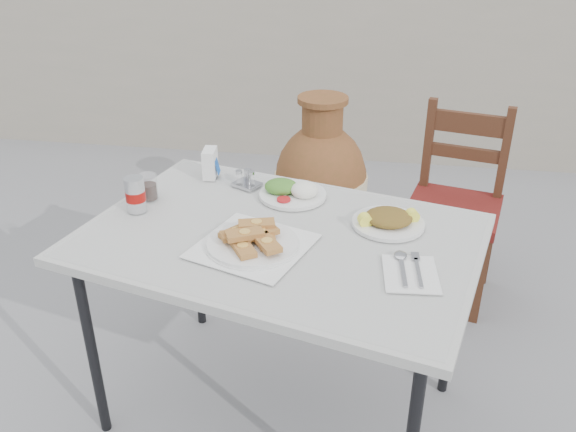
% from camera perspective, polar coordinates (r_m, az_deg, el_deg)
% --- Properties ---
extents(ground, '(80.00, 80.00, 0.00)m').
position_cam_1_polar(ground, '(2.37, -3.02, -16.79)').
color(ground, slate).
rests_on(ground, ground).
extents(cafe_table, '(1.37, 1.09, 0.73)m').
position_cam_1_polar(cafe_table, '(1.92, -0.81, -2.99)').
color(cafe_table, black).
rests_on(cafe_table, ground).
extents(pide_plate, '(0.40, 0.40, 0.06)m').
position_cam_1_polar(pide_plate, '(1.81, -3.34, -2.06)').
color(pide_plate, white).
rests_on(pide_plate, cafe_table).
extents(salad_rice_plate, '(0.23, 0.23, 0.06)m').
position_cam_1_polar(salad_rice_plate, '(2.11, 0.38, 2.38)').
color(salad_rice_plate, white).
rests_on(salad_rice_plate, cafe_table).
extents(salad_chopped_plate, '(0.23, 0.23, 0.05)m').
position_cam_1_polar(salad_chopped_plate, '(1.95, 9.38, -0.34)').
color(salad_chopped_plate, white).
rests_on(salad_chopped_plate, cafe_table).
extents(soda_can, '(0.07, 0.07, 0.12)m').
position_cam_1_polar(soda_can, '(2.06, -14.09, 1.99)').
color(soda_can, silver).
rests_on(soda_can, cafe_table).
extents(cola_glass, '(0.06, 0.06, 0.09)m').
position_cam_1_polar(cola_glass, '(2.15, -12.91, 2.57)').
color(cola_glass, white).
rests_on(cola_glass, cafe_table).
extents(napkin_holder, '(0.06, 0.09, 0.11)m').
position_cam_1_polar(napkin_holder, '(2.27, -7.30, 4.93)').
color(napkin_holder, white).
rests_on(napkin_holder, cafe_table).
extents(condiment_caddy, '(0.12, 0.11, 0.07)m').
position_cam_1_polar(condiment_caddy, '(2.19, -3.90, 3.34)').
color(condiment_caddy, '#AFAEB5').
rests_on(condiment_caddy, cafe_table).
extents(cutlery_napkin, '(0.16, 0.21, 0.01)m').
position_cam_1_polar(cutlery_napkin, '(1.74, 11.28, -5.00)').
color(cutlery_napkin, white).
rests_on(cutlery_napkin, cafe_table).
extents(chair, '(0.47, 0.47, 0.87)m').
position_cam_1_polar(chair, '(2.80, 15.37, 1.16)').
color(chair, '#371A0F').
rests_on(chair, ground).
extents(terracotta_urn, '(0.47, 0.47, 0.82)m').
position_cam_1_polar(terracotta_urn, '(3.08, 3.07, 3.24)').
color(terracotta_urn, brown).
rests_on(terracotta_urn, ground).
extents(back_wall, '(6.00, 0.25, 1.20)m').
position_cam_1_polar(back_wall, '(4.29, 3.69, 13.49)').
color(back_wall, gray).
rests_on(back_wall, ground).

